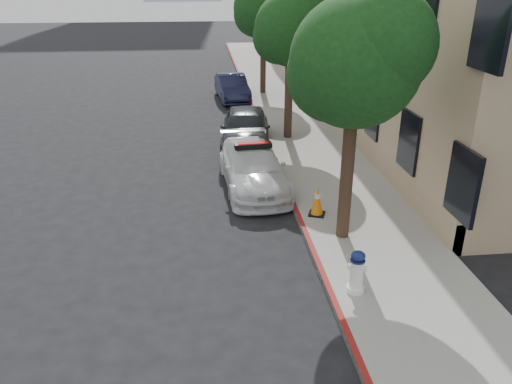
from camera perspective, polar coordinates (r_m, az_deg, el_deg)
The scene contains 11 objects.
ground at distance 13.68m, azimuth -4.26°, elevation -2.13°, with size 120.00×120.00×0.00m, color black.
sidewalk at distance 23.41m, azimuth 3.70°, elevation 9.10°, with size 3.20×50.00×0.15m, color gray.
curb_strip at distance 23.20m, azimuth -0.10°, elevation 9.02°, with size 0.12×50.00×0.15m, color maroon.
tree_near at distance 10.94m, azimuth 11.50°, elevation 14.45°, with size 2.92×2.82×5.62m.
tree_mid at distance 18.68m, azimuth 4.05°, elevation 18.14°, with size 2.77×2.64×5.43m.
tree_far at distance 26.56m, azimuth 0.91°, elevation 20.30°, with size 3.10×3.00×5.81m.
police_car at distance 14.89m, azimuth -0.33°, elevation 2.81°, with size 2.05×4.48×1.42m.
parked_car_mid at distance 18.40m, azimuth -1.22°, elevation 7.26°, with size 1.76×4.39×1.49m, color black.
parked_car_far at distance 25.92m, azimuth -2.75°, elevation 11.84°, with size 1.36×3.90×1.28m, color #151735.
fire_hydrant at distance 10.06m, azimuth 11.44°, elevation -8.96°, with size 0.38×0.35×0.91m.
traffic_cone at distance 13.03m, azimuth 7.03°, elevation -1.04°, with size 0.52×0.52×0.78m.
Camera 1 is at (-0.31, -12.33, 5.94)m, focal length 35.00 mm.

